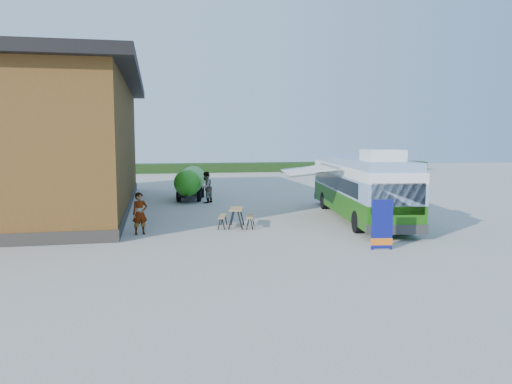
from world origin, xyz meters
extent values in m
plane|color=#BCB7AD|center=(0.00, 0.00, 0.00)|extent=(100.00, 100.00, 0.00)
cube|color=brown|center=(-10.50, 10.00, 3.50)|extent=(8.00, 20.00, 7.00)
cube|color=black|center=(-10.50, 10.00, 7.25)|extent=(9.60, 21.20, 0.50)
cube|color=#332D28|center=(-10.50, 10.00, 0.25)|extent=(8.10, 20.10, 0.50)
cube|color=#264419|center=(8.00, 38.00, 0.50)|extent=(40.00, 3.00, 1.00)
cube|color=#266C12|center=(4.90, 3.59, 0.85)|extent=(3.93, 11.62, 1.04)
cube|color=#7B9AC1|center=(4.90, 3.59, 1.80)|extent=(3.93, 11.62, 0.85)
cube|color=black|center=(3.80, 4.23, 1.80)|extent=(1.36, 9.41, 0.66)
cube|color=black|center=(6.13, 3.90, 1.80)|extent=(1.36, 9.41, 0.66)
cube|color=white|center=(4.90, 3.59, 2.45)|extent=(3.93, 11.62, 0.43)
cube|color=#7B9AC1|center=(4.90, 3.59, 2.85)|extent=(3.77, 11.41, 0.38)
cube|color=white|center=(4.40, 0.02, 3.28)|extent=(1.74, 1.90, 0.47)
cube|color=black|center=(4.11, -2.02, 1.66)|extent=(2.12, 0.36, 1.23)
cube|color=#2D2D2D|center=(4.12, -1.97, 0.47)|extent=(2.43, 0.53, 0.38)
cube|color=#2D2D2D|center=(5.68, 9.16, 0.47)|extent=(2.43, 0.53, 0.38)
cylinder|color=black|center=(3.31, -0.02, 0.47)|extent=(0.41, 0.98, 0.95)
cylinder|color=black|center=(5.43, -0.32, 0.47)|extent=(0.41, 0.98, 0.95)
cylinder|color=black|center=(4.30, 7.03, 0.47)|extent=(0.41, 0.98, 0.95)
cylinder|color=black|center=(6.42, 6.74, 0.47)|extent=(0.41, 0.98, 0.95)
cube|color=white|center=(2.28, 3.91, 2.54)|extent=(2.74, 3.91, 0.29)
cube|color=#A5A8AD|center=(3.41, 3.75, 2.71)|extent=(0.69, 3.91, 0.15)
cylinder|color=#A5A8AD|center=(2.07, 2.41, 2.44)|extent=(2.34, 0.38, 0.30)
cylinder|color=#A5A8AD|center=(2.49, 5.40, 2.44)|extent=(2.34, 0.38, 0.30)
cube|color=navy|center=(2.91, -3.18, 0.91)|extent=(0.77, 0.14, 1.83)
cube|color=orange|center=(2.91, -3.18, 0.29)|extent=(0.79, 0.15, 0.26)
cube|color=#A5A8AD|center=(2.91, -3.18, 0.03)|extent=(0.57, 0.25, 0.05)
cylinder|color=#A5A8AD|center=(2.91, -3.16, 0.91)|extent=(0.03, 0.03, 1.83)
cube|color=#A6814E|center=(-1.51, 2.25, 0.85)|extent=(0.87, 1.45, 0.05)
cube|color=#A6814E|center=(-2.11, 2.40, 0.51)|extent=(0.59, 1.38, 0.04)
cube|color=#A6814E|center=(-0.90, 2.11, 0.51)|extent=(0.59, 1.38, 0.04)
cube|color=black|center=(-1.84, 1.75, 0.42)|extent=(0.07, 0.07, 0.83)
cube|color=black|center=(-1.44, 1.66, 0.42)|extent=(0.07, 0.07, 0.83)
cube|color=black|center=(-1.57, 2.85, 0.42)|extent=(0.07, 0.07, 0.83)
cube|color=black|center=(-1.18, 2.75, 0.42)|extent=(0.07, 0.07, 0.83)
imported|color=#999999|center=(-5.70, 1.49, 0.88)|extent=(0.74, 0.61, 1.76)
imported|color=#999999|center=(-1.99, 10.90, 0.96)|extent=(1.14, 1.19, 1.93)
cylinder|color=#2B931A|center=(-2.79, 12.90, 1.25)|extent=(2.29, 3.93, 1.66)
sphere|color=#2B931A|center=(-3.11, 11.08, 1.25)|extent=(1.66, 1.66, 1.66)
sphere|color=#2B931A|center=(-2.46, 14.71, 1.25)|extent=(1.66, 1.66, 1.66)
cube|color=black|center=(-2.79, 12.90, 0.51)|extent=(1.77, 4.01, 0.18)
cube|color=black|center=(-3.21, 10.53, 0.46)|extent=(0.30, 1.11, 0.09)
cylinder|color=black|center=(-3.62, 11.92, 0.37)|extent=(0.36, 0.77, 0.74)
cylinder|color=black|center=(-2.35, 11.69, 0.37)|extent=(0.36, 0.77, 0.74)
cylinder|color=black|center=(-3.23, 14.10, 0.37)|extent=(0.36, 0.77, 0.74)
cylinder|color=black|center=(-1.95, 13.87, 0.37)|extent=(0.36, 0.77, 0.74)
camera|label=1|loc=(-5.05, -19.57, 4.05)|focal=35.00mm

